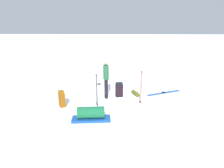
{
  "coord_description": "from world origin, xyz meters",
  "views": [
    {
      "loc": [
        -8.23,
        -0.21,
        3.33
      ],
      "look_at": [
        0.0,
        0.0,
        0.7
      ],
      "focal_mm": 32.64,
      "sensor_mm": 36.0,
      "label": 1
    }
  ],
  "objects_px": {
    "backpack_bright": "(62,99)",
    "backpack_large_dark": "(119,90)",
    "ski_pair_far": "(164,93)",
    "skier_standing": "(106,77)",
    "ski_pair_near": "(99,84)",
    "gear_sled": "(91,114)",
    "ski_poles_planted_far": "(97,88)",
    "sleeping_mat_rolled": "(135,93)",
    "ski_poles_planted_near": "(141,86)"
  },
  "relations": [
    {
      "from": "backpack_bright",
      "to": "gear_sled",
      "type": "relative_size",
      "value": 0.48
    },
    {
      "from": "ski_pair_far",
      "to": "ski_poles_planted_near",
      "type": "xyz_separation_m",
      "value": [
        -1.22,
        1.24,
        0.75
      ]
    },
    {
      "from": "skier_standing",
      "to": "sleeping_mat_rolled",
      "type": "xyz_separation_m",
      "value": [
        0.32,
        -1.32,
        -0.86
      ]
    },
    {
      "from": "backpack_bright",
      "to": "ski_poles_planted_near",
      "type": "xyz_separation_m",
      "value": [
        0.4,
        -3.16,
        0.44
      ]
    },
    {
      "from": "backpack_large_dark",
      "to": "sleeping_mat_rolled",
      "type": "relative_size",
      "value": 1.17
    },
    {
      "from": "backpack_bright",
      "to": "ski_poles_planted_near",
      "type": "bearing_deg",
      "value": -82.77
    },
    {
      "from": "sleeping_mat_rolled",
      "to": "ski_poles_planted_far",
      "type": "bearing_deg",
      "value": 126.13
    },
    {
      "from": "skier_standing",
      "to": "ski_poles_planted_near",
      "type": "relative_size",
      "value": 1.24
    },
    {
      "from": "skier_standing",
      "to": "backpack_large_dark",
      "type": "bearing_deg",
      "value": -75.51
    },
    {
      "from": "backpack_bright",
      "to": "ski_poles_planted_near",
      "type": "height_order",
      "value": "ski_poles_planted_near"
    },
    {
      "from": "skier_standing",
      "to": "ski_pair_far",
      "type": "height_order",
      "value": "skier_standing"
    },
    {
      "from": "backpack_large_dark",
      "to": "sleeping_mat_rolled",
      "type": "distance_m",
      "value": 0.8
    },
    {
      "from": "ski_poles_planted_far",
      "to": "ski_poles_planted_near",
      "type": "bearing_deg",
      "value": -81.04
    },
    {
      "from": "ski_poles_planted_near",
      "to": "ski_poles_planted_far",
      "type": "xyz_separation_m",
      "value": [
        -0.28,
        1.78,
        -0.03
      ]
    },
    {
      "from": "ski_pair_far",
      "to": "backpack_large_dark",
      "type": "height_order",
      "value": "backpack_large_dark"
    },
    {
      "from": "ski_pair_far",
      "to": "ski_poles_planted_far",
      "type": "height_order",
      "value": "ski_poles_planted_far"
    },
    {
      "from": "gear_sled",
      "to": "skier_standing",
      "type": "bearing_deg",
      "value": -10.62
    },
    {
      "from": "backpack_large_dark",
      "to": "sleeping_mat_rolled",
      "type": "height_order",
      "value": "backpack_large_dark"
    },
    {
      "from": "skier_standing",
      "to": "sleeping_mat_rolled",
      "type": "distance_m",
      "value": 1.61
    },
    {
      "from": "ski_pair_near",
      "to": "skier_standing",
      "type": "bearing_deg",
      "value": -165.73
    },
    {
      "from": "ski_pair_far",
      "to": "backpack_bright",
      "type": "xyz_separation_m",
      "value": [
        -1.63,
        4.4,
        0.3
      ]
    },
    {
      "from": "skier_standing",
      "to": "gear_sled",
      "type": "distance_m",
      "value": 2.31
    },
    {
      "from": "ski_pair_far",
      "to": "backpack_bright",
      "type": "height_order",
      "value": "backpack_bright"
    },
    {
      "from": "backpack_large_dark",
      "to": "ski_pair_far",
      "type": "bearing_deg",
      "value": -77.48
    },
    {
      "from": "ski_pair_far",
      "to": "ski_poles_planted_near",
      "type": "relative_size",
      "value": 1.25
    },
    {
      "from": "ski_pair_far",
      "to": "sleeping_mat_rolled",
      "type": "relative_size",
      "value": 3.12
    },
    {
      "from": "ski_pair_far",
      "to": "gear_sled",
      "type": "height_order",
      "value": "gear_sled"
    },
    {
      "from": "ski_pair_near",
      "to": "sleeping_mat_rolled",
      "type": "distance_m",
      "value": 2.36
    },
    {
      "from": "ski_pair_near",
      "to": "ski_pair_far",
      "type": "relative_size",
      "value": 0.82
    },
    {
      "from": "backpack_large_dark",
      "to": "gear_sled",
      "type": "distance_m",
      "value": 2.5
    },
    {
      "from": "ski_pair_far",
      "to": "backpack_bright",
      "type": "relative_size",
      "value": 2.66
    },
    {
      "from": "backpack_bright",
      "to": "backpack_large_dark",
      "type": "bearing_deg",
      "value": -63.14
    },
    {
      "from": "backpack_bright",
      "to": "sleeping_mat_rolled",
      "type": "bearing_deg",
      "value": -66.42
    },
    {
      "from": "ski_poles_planted_far",
      "to": "gear_sled",
      "type": "bearing_deg",
      "value": 176.31
    },
    {
      "from": "skier_standing",
      "to": "sleeping_mat_rolled",
      "type": "relative_size",
      "value": 3.09
    },
    {
      "from": "ski_poles_planted_near",
      "to": "skier_standing",
      "type": "bearing_deg",
      "value": 67.36
    },
    {
      "from": "ski_poles_planted_far",
      "to": "sleeping_mat_rolled",
      "type": "xyz_separation_m",
      "value": [
        1.2,
        -1.65,
        -0.64
      ]
    },
    {
      "from": "ski_pair_far",
      "to": "backpack_bright",
      "type": "distance_m",
      "value": 4.7
    },
    {
      "from": "skier_standing",
      "to": "backpack_large_dark",
      "type": "xyz_separation_m",
      "value": [
        0.15,
        -0.58,
        -0.64
      ]
    },
    {
      "from": "skier_standing",
      "to": "gear_sled",
      "type": "relative_size",
      "value": 1.26
    },
    {
      "from": "ski_poles_planted_near",
      "to": "backpack_bright",
      "type": "bearing_deg",
      "value": 97.23
    },
    {
      "from": "gear_sled",
      "to": "backpack_bright",
      "type": "bearing_deg",
      "value": 48.71
    },
    {
      "from": "ski_pair_near",
      "to": "ski_poles_planted_far",
      "type": "xyz_separation_m",
      "value": [
        -2.74,
        -0.15,
        0.72
      ]
    },
    {
      "from": "ski_pair_near",
      "to": "gear_sled",
      "type": "height_order",
      "value": "gear_sled"
    },
    {
      "from": "backpack_bright",
      "to": "sleeping_mat_rolled",
      "type": "relative_size",
      "value": 1.18
    },
    {
      "from": "ski_pair_near",
      "to": "gear_sled",
      "type": "relative_size",
      "value": 1.04
    },
    {
      "from": "skier_standing",
      "to": "backpack_bright",
      "type": "relative_size",
      "value": 2.63
    },
    {
      "from": "skier_standing",
      "to": "ski_pair_near",
      "type": "xyz_separation_m",
      "value": [
        1.85,
        0.47,
        -0.94
      ]
    },
    {
      "from": "skier_standing",
      "to": "backpack_bright",
      "type": "height_order",
      "value": "skier_standing"
    },
    {
      "from": "gear_sled",
      "to": "ski_poles_planted_near",
      "type": "bearing_deg",
      "value": -50.25
    }
  ]
}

